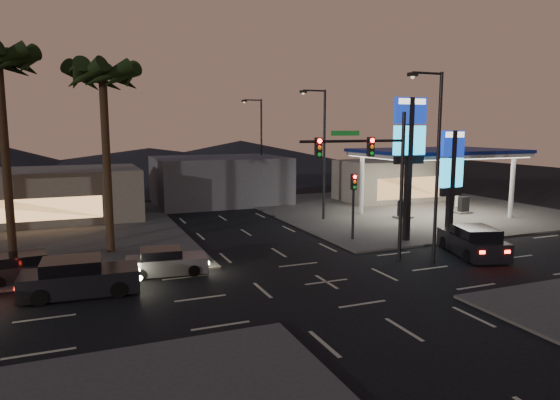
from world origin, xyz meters
name	(u,v)px	position (x,y,z in m)	size (l,w,h in m)	color
ground	(326,282)	(0.00, 0.00, 0.00)	(140.00, 140.00, 0.00)	black
corner_lot_ne	(404,209)	(16.00, 16.00, 0.06)	(24.00, 24.00, 0.12)	#47443F
gas_station	(437,154)	(16.00, 12.00, 5.08)	(12.20, 8.20, 5.47)	silver
convenience_store	(391,181)	(18.00, 21.00, 2.00)	(10.00, 6.00, 4.00)	#726B5B
pylon_sign_tall	(409,140)	(8.50, 5.50, 6.39)	(2.20, 0.35, 9.00)	black
pylon_sign_short	(452,169)	(11.00, 4.50, 4.66)	(1.60, 0.35, 7.00)	black
traffic_signal_mast	(375,166)	(3.76, 1.99, 5.23)	(6.10, 0.39, 8.00)	black
pedestal_signal	(354,196)	(5.50, 6.98, 2.92)	(0.32, 0.39, 4.30)	black
streetlight_near	(435,156)	(6.79, 1.00, 5.72)	(2.14, 0.25, 10.00)	black
streetlight_mid	(322,147)	(6.79, 14.00, 5.72)	(2.14, 0.25, 10.00)	black
streetlight_far	(259,142)	(6.79, 28.00, 5.72)	(2.14, 0.25, 10.00)	black
palm_a	(103,86)	(-9.00, 9.50, 9.43)	(4.41, 4.41, 10.86)	black
building_far_west	(30,196)	(-14.00, 22.00, 2.00)	(16.00, 8.00, 4.00)	#726B5B
building_far_mid	(220,180)	(2.00, 26.00, 2.20)	(12.00, 9.00, 4.40)	#4C4C51
hill_right	(241,156)	(15.00, 60.00, 2.50)	(50.00, 50.00, 5.00)	black
hill_center	(150,161)	(0.00, 60.00, 2.00)	(60.00, 60.00, 4.00)	black
car_lane_a_front	(79,278)	(-10.75, 2.44, 0.75)	(5.05, 2.31, 1.61)	black
car_lane_b_front	(166,262)	(-6.77, 4.12, 0.61)	(4.12, 2.02, 1.30)	slate
car_lane_b_mid	(28,268)	(-12.94, 5.42, 0.63)	(4.26, 2.06, 1.35)	black
suv_station	(473,242)	(9.98, 1.30, 0.78)	(3.48, 5.39, 1.67)	black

